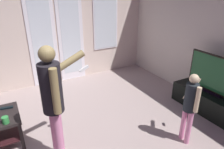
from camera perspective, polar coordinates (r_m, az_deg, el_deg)
name	(u,v)px	position (r m, az deg, el deg)	size (l,w,h in m)	color
wall_back_with_doors	(32,33)	(4.84, -21.40, 10.81)	(5.91, 0.09, 2.54)	beige
wall_right_plain	(218,41)	(4.23, 27.52, 8.38)	(0.06, 5.00, 2.51)	beige
tv_stand	(210,103)	(4.20, 25.62, -7.13)	(0.47, 1.42, 0.38)	black
flat_screen_tv	(216,75)	(3.97, 26.92, -0.22)	(0.08, 1.06, 0.70)	black
person_adult	(54,97)	(2.53, -15.92, -6.12)	(0.68, 0.45, 1.58)	pink
person_child	(190,103)	(3.10, 20.97, -7.39)	(0.37, 0.30, 1.09)	pink
cup_near_edge	(5,120)	(3.12, -27.56, -11.17)	(0.09, 0.09, 0.09)	green
tv_remote_black	(7,108)	(3.47, -27.23, -8.23)	(0.17, 0.05, 0.02)	black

